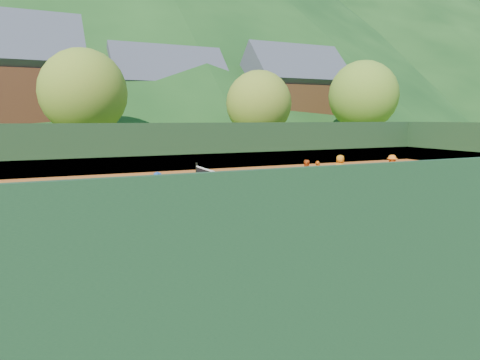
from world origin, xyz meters
name	(u,v)px	position (x,y,z in m)	size (l,w,h in m)	color
ground	(248,208)	(0.00, 0.00, 0.00)	(400.00, 400.00, 0.00)	#35571B
clay_court	(248,207)	(0.00, 0.00, 0.01)	(40.00, 24.00, 0.02)	#AE531C
mountain_far_right	(289,13)	(90.00, 150.00, 47.50)	(260.00, 260.00, 95.00)	black
coach	(159,201)	(-3.77, -1.72, 0.87)	(0.62, 0.41, 1.71)	#174598
student_a	(306,176)	(3.84, 2.08, 0.74)	(0.70, 0.54, 1.44)	#D14C12
student_b	(318,175)	(4.78, 2.49, 0.68)	(0.77, 0.32, 1.32)	orange
student_c	(340,170)	(6.36, 2.90, 0.77)	(0.74, 0.48, 1.50)	orange
student_d	(392,169)	(9.14, 2.33, 0.75)	(0.94, 0.54, 1.45)	orange
tennis_ball_0	(360,306)	(-1.88, -8.52, 0.05)	(0.07, 0.07, 0.07)	#CFF528
tennis_ball_2	(64,262)	(-6.50, -3.87, 0.05)	(0.07, 0.07, 0.07)	#CFF528
tennis_ball_3	(297,211)	(1.17, -1.50, 0.05)	(0.07, 0.07, 0.07)	#CFF528
tennis_ball_4	(215,271)	(-3.55, -5.84, 0.05)	(0.07, 0.07, 0.07)	#CFF528
tennis_ball_6	(313,213)	(1.53, -1.99, 0.05)	(0.07, 0.07, 0.07)	#CFF528
tennis_ball_8	(111,302)	(-5.81, -6.54, 0.05)	(0.07, 0.07, 0.07)	#CFF528
tennis_ball_9	(92,274)	(-5.98, -4.93, 0.05)	(0.07, 0.07, 0.07)	#CFF528
tennis_ball_10	(379,233)	(1.79, -4.93, 0.05)	(0.07, 0.07, 0.07)	#CFF528
tennis_ball_11	(464,263)	(1.77, -7.69, 0.05)	(0.07, 0.07, 0.07)	#CFF528
tennis_ball_12	(83,282)	(-6.19, -5.36, 0.05)	(0.07, 0.07, 0.07)	#CFF528
tennis_ball_14	(361,233)	(1.33, -4.72, 0.05)	(0.07, 0.07, 0.07)	#CFF528
tennis_ball_16	(317,244)	(-0.41, -5.09, 0.05)	(0.07, 0.07, 0.07)	#CFF528
court_lines	(248,207)	(0.00, 0.00, 0.02)	(23.83, 11.03, 0.00)	white
tennis_net	(248,194)	(0.00, 0.00, 0.52)	(0.10, 12.07, 1.10)	black
perimeter_fence	(248,174)	(0.00, 0.00, 1.27)	(40.40, 24.24, 3.00)	black
chalet_left	(3,92)	(-10.00, 30.00, 5.65)	(13.80, 9.93, 12.92)	beige
chalet_mid	(168,103)	(6.00, 34.00, 4.99)	(12.65, 8.82, 11.45)	beige
chalet_right	(293,101)	(20.00, 30.00, 5.26)	(11.50, 8.82, 11.91)	beige
tree_b	(84,92)	(-4.00, 20.00, 5.19)	(6.40, 6.40, 8.40)	#3F2819
tree_c	(259,103)	(10.00, 19.00, 4.54)	(5.60, 5.60, 7.35)	#3E2818
tree_d	(363,95)	(22.00, 20.00, 5.52)	(6.80, 6.80, 8.93)	#3D2618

